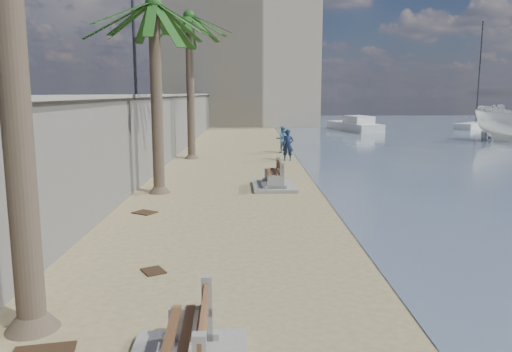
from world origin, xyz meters
name	(u,v)px	position (x,y,z in m)	size (l,w,h in m)	color
ground_plane	(292,317)	(0.00, 0.00, 0.00)	(140.00, 140.00, 0.00)	#9B8B5F
seawall	(168,128)	(-5.20, 20.00, 1.75)	(0.45, 70.00, 3.50)	gray
wall_cap	(167,95)	(-5.20, 20.00, 3.55)	(0.80, 70.00, 0.12)	gray
end_building	(238,64)	(-2.00, 52.00, 7.00)	(18.00, 12.00, 14.00)	#B7AA93
bench_near	(186,351)	(-1.52, -1.86, 0.43)	(1.70, 2.43, 0.99)	gray
bench_far	(274,177)	(0.26, 11.41, 0.44)	(1.70, 2.44, 1.00)	gray
palm_mid	(154,6)	(-4.04, 10.48, 6.65)	(5.00, 5.00, 7.63)	brown
palm_back	(189,18)	(-3.94, 20.30, 7.66)	(5.00, 5.00, 8.69)	brown
pedestrian_sign	(6,7)	(-5.00, 1.50, 5.15)	(0.78, 0.07, 2.40)	#2D2D33
streetlight	(133,13)	(-5.10, 12.00, 6.64)	(0.28, 0.28, 5.12)	#2D2D33
person_a	(288,143)	(1.42, 19.37, 0.98)	(0.71, 0.48, 1.96)	#15213B
person_b	(282,138)	(1.37, 23.15, 0.91)	(0.88, 0.68, 1.82)	#5287AB
yacht_far	(354,127)	(9.67, 41.55, 0.35)	(8.45, 2.36, 1.50)	silver
sailboat_west	(476,125)	(23.26, 44.74, 0.35)	(6.08, 6.02, 11.05)	silver
debris_c	(145,212)	(-3.93, 7.31, 0.01)	(0.66, 0.53, 0.03)	#382616
debris_d	(153,271)	(-2.69, 2.15, 0.01)	(0.51, 0.40, 0.03)	#382616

